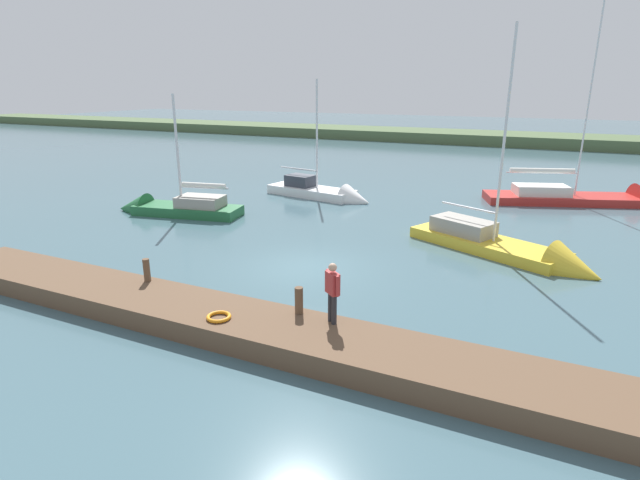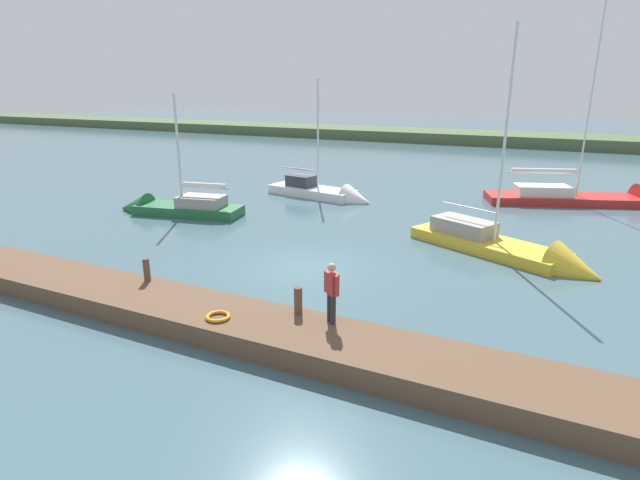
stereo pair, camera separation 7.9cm
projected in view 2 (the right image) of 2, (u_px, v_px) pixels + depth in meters
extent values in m
plane|color=#42606B|center=(306.00, 268.00, 18.70)|extent=(200.00, 200.00, 0.00)
cube|color=#4C603D|center=(488.00, 143.00, 59.13)|extent=(180.00, 8.00, 2.40)
cube|color=brown|center=(217.00, 319.00, 13.93)|extent=(21.64, 2.21, 0.60)
cylinder|color=brown|center=(298.00, 300.00, 13.50)|extent=(0.23, 0.23, 0.75)
cylinder|color=brown|center=(147.00, 270.00, 15.74)|extent=(0.21, 0.21, 0.74)
torus|color=orange|center=(218.00, 317.00, 13.28)|extent=(0.66, 0.66, 0.10)
cube|color=gold|center=(486.00, 248.00, 20.73)|extent=(6.69, 4.55, 0.77)
cone|color=gold|center=(577.00, 273.00, 17.98)|extent=(2.48, 2.57, 2.00)
cube|color=gray|center=(464.00, 226.00, 21.38)|extent=(2.90, 2.32, 0.62)
cylinder|color=silver|center=(505.00, 138.00, 19.14)|extent=(0.11, 0.11, 8.28)
cylinder|color=silver|center=(469.00, 208.00, 21.01)|extent=(2.43, 1.20, 0.09)
cube|color=#236638|center=(189.00, 213.00, 26.31)|extent=(5.87, 2.86, 0.78)
cone|color=#236638|center=(135.00, 209.00, 27.10)|extent=(1.95, 2.10, 1.82)
cube|color=gray|center=(201.00, 201.00, 25.93)|extent=(2.56, 1.94, 0.54)
cylinder|color=silver|center=(178.00, 151.00, 25.44)|extent=(0.13, 0.13, 5.64)
cylinder|color=silver|center=(205.00, 187.00, 25.65)|extent=(2.65, 0.62, 0.11)
cylinder|color=silver|center=(205.00, 185.00, 25.61)|extent=(2.41, 0.69, 0.23)
cube|color=#B22823|center=(564.00, 202.00, 28.99)|extent=(9.00, 5.16, 0.87)
cube|color=silver|center=(543.00, 190.00, 28.91)|extent=(3.37, 2.62, 0.53)
cylinder|color=silver|center=(591.00, 96.00, 27.16)|extent=(0.09, 0.09, 11.06)
cylinder|color=silver|center=(543.00, 173.00, 28.62)|extent=(3.76, 1.42, 0.08)
cylinder|color=silver|center=(543.00, 171.00, 28.58)|extent=(3.46, 1.48, 0.28)
cube|color=white|center=(312.00, 194.00, 30.82)|extent=(5.83, 2.75, 0.88)
cone|color=white|center=(358.00, 201.00, 29.02)|extent=(1.94, 2.09, 1.84)
cube|color=#333842|center=(301.00, 180.00, 31.05)|extent=(1.84, 1.48, 0.69)
cylinder|color=silver|center=(318.00, 135.00, 29.51)|extent=(0.12, 0.12, 6.37)
cylinder|color=silver|center=(300.00, 169.00, 30.91)|extent=(2.77, 0.56, 0.10)
cylinder|color=#28282D|center=(330.00, 306.00, 13.04)|extent=(0.14, 0.14, 0.81)
cylinder|color=#28282D|center=(333.00, 309.00, 12.87)|extent=(0.14, 0.14, 0.81)
cube|color=#B23333|center=(332.00, 283.00, 12.75)|extent=(0.48, 0.45, 0.58)
sphere|color=tan|center=(332.00, 267.00, 12.63)|extent=(0.22, 0.22, 0.22)
cylinder|color=#B23333|center=(327.00, 279.00, 12.98)|extent=(0.09, 0.09, 0.55)
cylinder|color=#B23333|center=(336.00, 286.00, 12.52)|extent=(0.09, 0.09, 0.55)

